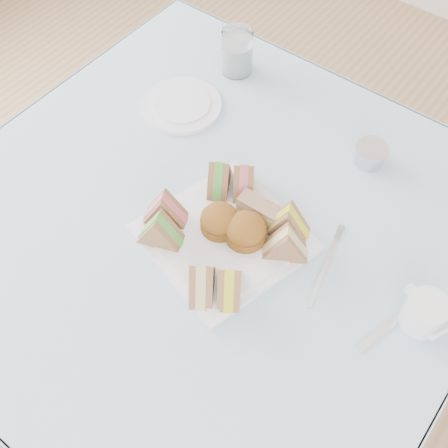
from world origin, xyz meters
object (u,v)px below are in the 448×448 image
Objects in this scene: serving_plate at (224,237)px; water_glass at (237,52)px; table at (212,307)px; creamer_jug at (424,313)px.

water_glass is at bearing 138.61° from serving_plate.
serving_plate is 2.52× the size of water_glass.
table is 0.39m from serving_plate.
water_glass reaches higher than serving_plate.
serving_plate is at bearing -56.02° from water_glass.
table is at bearing -60.34° from water_glass.
water_glass reaches higher than creamer_jug.
creamer_jug reaches higher than table.
serving_plate is at bearing -18.99° from table.
serving_plate is 0.48m from water_glass.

